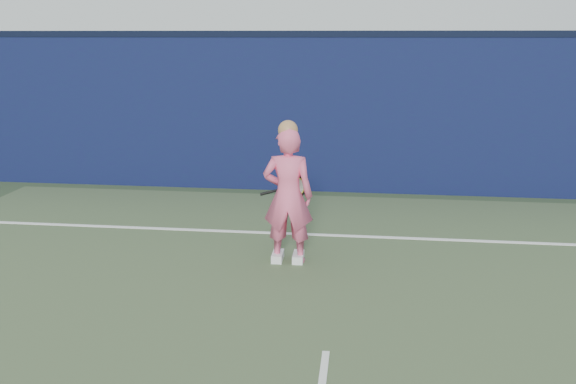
# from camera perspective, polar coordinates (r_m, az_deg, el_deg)

# --- Properties ---
(backstop_wall) EXTENTS (24.00, 0.40, 2.50)m
(backstop_wall) POSITION_cam_1_polar(r_m,az_deg,el_deg) (10.12, 5.63, 7.13)
(backstop_wall) COLOR #0D193B
(backstop_wall) RESTS_ON ground
(wall_cap) EXTENTS (24.00, 0.42, 0.10)m
(wall_cap) POSITION_cam_1_polar(r_m,az_deg,el_deg) (10.03, 5.82, 14.51)
(wall_cap) COLOR black
(wall_cap) RESTS_ON backstop_wall
(player) EXTENTS (0.57, 0.38, 1.64)m
(player) POSITION_cam_1_polar(r_m,az_deg,el_deg) (6.85, 0.00, -0.32)
(player) COLOR #F15D86
(player) RESTS_ON ground
(racket) EXTENTS (0.58, 0.13, 0.31)m
(racket) POSITION_cam_1_polar(r_m,az_deg,el_deg) (7.27, 0.37, 0.44)
(racket) COLOR black
(racket) RESTS_ON ground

